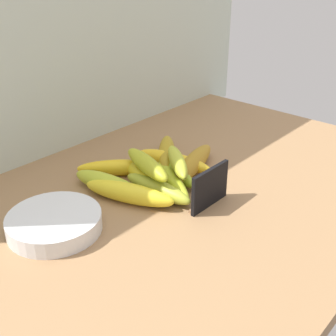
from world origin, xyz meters
TOP-DOWN VIEW (x-y plane):
  - counter_top at (0.00, 0.00)cm, footprint 110.00×76.00cm
  - back_wall at (0.00, 39.00)cm, footprint 130.00×2.00cm
  - chalkboard_sign at (-5.56, -6.48)cm, footprint 11.00×1.80cm
  - fruit_bowl at (-31.64, 9.72)cm, footprint 17.53×17.53cm
  - banana_0 at (-15.75, 12.81)cm, footprint 6.88×18.21cm
  - banana_1 at (-8.50, 9.00)cm, footprint 9.58×18.79cm
  - banana_2 at (3.88, 5.20)cm, footprint 21.33×10.34cm
  - banana_3 at (-15.49, 6.64)cm, footprint 10.51×20.36cm
  - banana_4 at (-1.49, 5.87)cm, footprint 7.88×15.55cm
  - banana_5 at (4.15, 13.64)cm, footprint 17.90×16.38cm
  - banana_6 at (2.23, 9.83)cm, footprint 7.66×19.64cm
  - banana_7 at (-8.77, 17.05)cm, footprint 16.02×16.09cm
  - banana_8 at (-9.95, 3.75)cm, footprint 4.13×17.58cm
  - banana_9 at (-4.73, 4.07)cm, footprint 12.02×17.74cm
  - banana_10 at (-2.06, 5.00)cm, footprint 12.59×14.42cm
  - banana_11 at (-8.67, 7.98)cm, footprint 8.62×16.97cm

SIDE VIEW (x-z plane):
  - counter_top at x=0.00cm, z-range 0.00..3.00cm
  - banana_9 at x=-4.73cm, z-range 3.00..6.23cm
  - banana_4 at x=-1.49cm, z-range 3.00..6.27cm
  - fruit_bowl at x=-31.64cm, z-range 3.00..6.32cm
  - banana_7 at x=-8.77cm, z-range 3.00..6.77cm
  - banana_8 at x=-9.95cm, z-range 3.00..6.83cm
  - banana_1 at x=-8.50cm, z-range 3.00..6.87cm
  - banana_6 at x=2.23cm, z-range 3.00..6.93cm
  - banana_5 at x=4.15cm, z-range 3.00..7.02cm
  - banana_3 at x=-15.49cm, z-range 3.00..7.23cm
  - banana_0 at x=-15.75cm, z-range 3.00..7.23cm
  - banana_2 at x=3.88cm, z-range 3.00..7.35cm
  - chalkboard_sign at x=-5.56cm, z-range 2.66..11.06cm
  - banana_10 at x=-2.06cm, z-range 6.27..9.54cm
  - banana_11 at x=-8.67cm, z-range 6.87..10.57cm
  - back_wall at x=0.00cm, z-range 0.00..70.00cm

